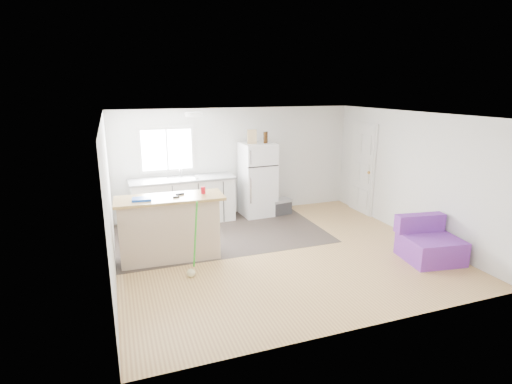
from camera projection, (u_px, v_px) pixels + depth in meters
room at (280, 186)px, 6.80m from camera, size 5.51×5.01×2.41m
vinyl_zone at (221, 233)px, 8.01m from camera, size 4.05×2.50×0.00m
window at (167, 150)px, 8.47m from camera, size 1.18×0.06×0.98m
interior_door at (362, 169)px, 9.15m from camera, size 0.11×0.92×2.10m
ceiling_fixture at (194, 114)px, 7.21m from camera, size 0.30×0.30×0.07m
kitchen_cabinets at (183, 200)px, 8.52m from camera, size 2.22×0.75×1.27m
peninsula at (170, 228)px, 6.69m from camera, size 1.79×0.74×1.09m
refrigerator at (258, 180)px, 8.97m from camera, size 0.76×0.72×1.64m
cooler at (280, 206)px, 9.17m from camera, size 0.52×0.40×0.36m
purple_seat at (429, 244)px, 6.74m from camera, size 0.98×0.94×0.72m
cleaner_jug at (214, 251)px, 6.83m from camera, size 0.15×0.12×0.29m
mop at (192, 261)px, 6.15m from camera, size 0.22×0.34×1.21m
red_cup at (203, 190)px, 6.75m from camera, size 0.09×0.09×0.12m
blue_tray at (142, 199)px, 6.37m from camera, size 0.32×0.25×0.04m
tool_a at (180, 194)px, 6.69m from camera, size 0.15×0.10×0.03m
tool_b at (176, 197)px, 6.51m from camera, size 0.10×0.04×0.03m
cardboard_box at (252, 137)px, 8.66m from camera, size 0.22×0.15×0.30m
bottle_left at (265, 138)px, 8.70m from camera, size 0.08×0.08×0.25m
bottle_right at (266, 137)px, 8.76m from camera, size 0.08×0.08×0.25m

